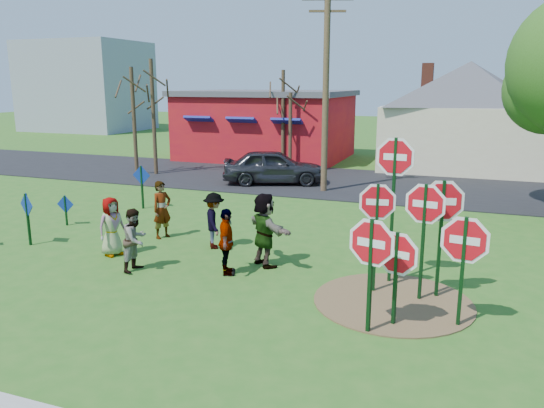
% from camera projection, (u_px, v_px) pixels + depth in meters
% --- Properties ---
extents(ground, '(120.00, 120.00, 0.00)m').
position_uv_depth(ground, '(215.00, 262.00, 13.18)').
color(ground, '#29621C').
rests_on(ground, ground).
extents(road, '(120.00, 7.50, 0.04)m').
position_uv_depth(road, '(330.00, 182.00, 23.68)').
color(road, black).
rests_on(road, ground).
extents(dirt_patch, '(3.20, 3.20, 0.03)m').
position_uv_depth(dirt_patch, '(393.00, 302.00, 10.73)').
color(dirt_patch, brown).
rests_on(dirt_patch, ground).
extents(red_building, '(9.40, 7.69, 3.90)m').
position_uv_depth(red_building, '(267.00, 124.00, 31.04)').
color(red_building, maroon).
rests_on(red_building, ground).
extents(cream_house, '(9.40, 9.40, 6.50)m').
position_uv_depth(cream_house, '(467.00, 111.00, 27.10)').
color(cream_house, beige).
rests_on(cream_house, ground).
extents(distant_building, '(10.00, 8.00, 8.00)m').
position_uv_depth(distant_building, '(87.00, 86.00, 49.20)').
color(distant_building, '#8C939E').
rests_on(distant_building, ground).
extents(stop_sign_a, '(1.12, 0.30, 2.24)m').
position_uv_depth(stop_sign_a, '(371.00, 252.00, 9.11)').
color(stop_sign_a, black).
rests_on(stop_sign_a, ground).
extents(stop_sign_b, '(1.12, 0.13, 3.37)m').
position_uv_depth(stop_sign_b, '(394.00, 173.00, 11.29)').
color(stop_sign_b, black).
rests_on(stop_sign_b, ground).
extents(stop_sign_c, '(1.09, 0.20, 2.56)m').
position_uv_depth(stop_sign_c, '(425.00, 216.00, 10.47)').
color(stop_sign_c, black).
rests_on(stop_sign_c, ground).
extents(stop_sign_d, '(1.13, 0.31, 2.62)m').
position_uv_depth(stop_sign_d, '(442.00, 210.00, 10.60)').
color(stop_sign_d, black).
rests_on(stop_sign_d, ground).
extents(stop_sign_e, '(1.06, 0.33, 1.92)m').
position_uv_depth(stop_sign_e, '(397.00, 260.00, 9.46)').
color(stop_sign_e, black).
rests_on(stop_sign_e, ground).
extents(stop_sign_f, '(1.15, 0.17, 2.21)m').
position_uv_depth(stop_sign_f, '(464.00, 247.00, 9.36)').
color(stop_sign_f, black).
rests_on(stop_sign_f, ground).
extents(stop_sign_g, '(1.02, 0.19, 2.47)m').
position_uv_depth(stop_sign_g, '(377.00, 213.00, 10.90)').
color(stop_sign_g, black).
rests_on(stop_sign_g, ground).
extents(blue_diamond_b, '(0.63, 0.24, 1.46)m').
position_uv_depth(blue_diamond_b, '(27.00, 213.00, 14.32)').
color(blue_diamond_b, black).
rests_on(blue_diamond_b, ground).
extents(blue_diamond_c, '(0.57, 0.09, 0.96)m').
position_uv_depth(blue_diamond_c, '(66.00, 207.00, 16.40)').
color(blue_diamond_c, black).
rests_on(blue_diamond_c, ground).
extents(blue_diamond_d, '(0.70, 0.07, 1.54)m').
position_uv_depth(blue_diamond_d, '(142.00, 182.00, 18.52)').
color(blue_diamond_d, black).
rests_on(blue_diamond_d, ground).
extents(person_a, '(0.73, 0.87, 1.53)m').
position_uv_depth(person_a, '(112.00, 226.00, 13.51)').
color(person_a, '#4C5D9C').
rests_on(person_a, ground).
extents(person_b, '(0.59, 0.71, 1.65)m').
position_uv_depth(person_b, '(162.00, 210.00, 15.04)').
color(person_b, '#267C76').
rests_on(person_b, ground).
extents(person_c, '(0.59, 0.74, 1.50)m').
position_uv_depth(person_c, '(135.00, 240.00, 12.42)').
color(person_c, '#99623A').
rests_on(person_c, ground).
extents(person_d, '(0.99, 1.13, 1.51)m').
position_uv_depth(person_d, '(214.00, 221.00, 14.11)').
color(person_d, '#313034').
rests_on(person_d, ground).
extents(person_e, '(0.70, 0.99, 1.56)m').
position_uv_depth(person_e, '(226.00, 242.00, 12.13)').
color(person_e, '#452A56').
rests_on(person_e, ground).
extents(person_f, '(1.63, 1.47, 1.80)m').
position_uv_depth(person_f, '(265.00, 230.00, 12.70)').
color(person_f, '#1F4827').
rests_on(person_f, ground).
extents(suv, '(4.70, 3.15, 1.49)m').
position_uv_depth(suv, '(273.00, 167.00, 23.04)').
color(suv, '#2E2F34').
rests_on(suv, road).
extents(utility_pole, '(1.87, 0.74, 7.97)m').
position_uv_depth(utility_pole, '(326.00, 87.00, 20.75)').
color(utility_pole, '#4C3823').
rests_on(utility_pole, ground).
extents(bare_tree_west, '(1.80, 1.80, 5.06)m').
position_uv_depth(bare_tree_west, '(133.00, 106.00, 24.80)').
color(bare_tree_west, '#382819').
rests_on(bare_tree_west, ground).
extents(bare_tree_east, '(1.80, 1.80, 3.87)m').
position_uv_depth(bare_tree_east, '(290.00, 120.00, 26.38)').
color(bare_tree_east, '#382819').
rests_on(bare_tree_east, ground).
extents(bare_tree_mid, '(1.80, 1.80, 5.42)m').
position_uv_depth(bare_tree_mid, '(153.00, 101.00, 24.88)').
color(bare_tree_mid, '#382819').
rests_on(bare_tree_mid, ground).
extents(bare_tree_extra, '(1.80, 1.80, 4.97)m').
position_uv_depth(bare_tree_extra, '(283.00, 106.00, 26.72)').
color(bare_tree_extra, '#382819').
rests_on(bare_tree_extra, ground).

